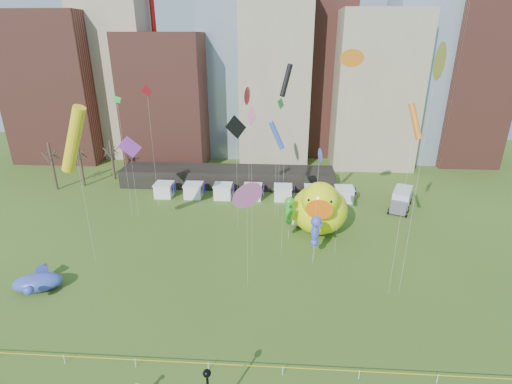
# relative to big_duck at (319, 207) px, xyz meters

# --- Properties ---
(ground) EXTENTS (160.00, 160.00, 0.00)m
(ground) POSITION_rel_big_duck_xyz_m (-10.87, -24.73, -3.72)
(ground) COLOR #3C5B1C
(ground) RESTS_ON ground
(skyline) EXTENTS (101.00, 23.00, 68.00)m
(skyline) POSITION_rel_big_duck_xyz_m (-8.62, 36.33, 17.72)
(skyline) COLOR brown
(skyline) RESTS_ON ground
(pavilion) EXTENTS (38.00, 6.00, 3.20)m
(pavilion) POSITION_rel_big_duck_xyz_m (-14.87, 17.27, -2.12)
(pavilion) COLOR black
(pavilion) RESTS_ON ground
(vendor_tents) EXTENTS (33.24, 2.80, 2.40)m
(vendor_tents) POSITION_rel_big_duck_xyz_m (-9.85, 11.27, -2.62)
(vendor_tents) COLOR white
(vendor_tents) RESTS_ON ground
(bare_trees) EXTENTS (8.44, 6.44, 8.50)m
(bare_trees) POSITION_rel_big_duck_xyz_m (-41.03, 15.81, 0.29)
(bare_trees) COLOR #382B21
(bare_trees) RESTS_ON ground
(caution_tape) EXTENTS (50.00, 0.06, 0.90)m
(caution_tape) POSITION_rel_big_duck_xyz_m (-10.87, -24.73, -3.04)
(caution_tape) COLOR white
(caution_tape) RESTS_ON ground
(big_duck) EXTENTS (8.68, 10.97, 8.11)m
(big_duck) POSITION_rel_big_duck_xyz_m (0.00, 0.00, 0.00)
(big_duck) COLOR #F0FF0D
(big_duck) RESTS_ON ground
(small_duck) EXTENTS (3.93, 4.54, 3.20)m
(small_duck) POSITION_rel_big_duck_xyz_m (-2.80, 1.75, -2.25)
(small_duck) COLOR white
(small_duck) RESTS_ON ground
(seahorse_green) EXTENTS (1.51, 1.78, 6.16)m
(seahorse_green) POSITION_rel_big_duck_xyz_m (-4.12, -2.43, 0.83)
(seahorse_green) COLOR silver
(seahorse_green) RESTS_ON ground
(seahorse_purple) EXTENTS (1.65, 1.87, 5.82)m
(seahorse_purple) POSITION_rel_big_duck_xyz_m (-1.13, -7.26, 0.48)
(seahorse_purple) COLOR silver
(seahorse_purple) RESTS_ON ground
(whale_inflatable) EXTENTS (5.54, 6.36, 2.20)m
(whale_inflatable) POSITION_rel_big_duck_xyz_m (-30.88, -15.06, -2.71)
(whale_inflatable) COLOR #49399C
(whale_inflatable) RESTS_ON ground
(box_truck) EXTENTS (4.86, 7.20, 2.88)m
(box_truck) POSITION_rel_big_duck_xyz_m (13.71, 9.10, -2.24)
(box_truck) COLOR silver
(box_truck) RESTS_ON ground
(kite_0) EXTENTS (1.16, 1.52, 18.96)m
(kite_0) POSITION_rel_big_duck_xyz_m (-24.66, 7.12, 13.56)
(kite_0) COLOR silver
(kite_0) RESTS_ON ground
(kite_1) EXTENTS (2.05, 2.01, 12.05)m
(kite_1) POSITION_rel_big_duck_xyz_m (-8.66, -13.26, 7.05)
(kite_1) COLOR silver
(kite_1) RESTS_ON ground
(kite_2) EXTENTS (2.52, 2.09, 15.93)m
(kite_2) POSITION_rel_big_duck_xyz_m (-11.28, 1.04, 10.42)
(kite_2) COLOR silver
(kite_2) RESTS_ON ground
(kite_3) EXTENTS (1.95, 2.01, 17.68)m
(kite_3) POSITION_rel_big_duck_xyz_m (-27.62, 3.46, 13.42)
(kite_3) COLOR silver
(kite_3) RESTS_ON ground
(kite_4) EXTENTS (4.59, 2.65, 18.93)m
(kite_4) POSITION_rel_big_duck_xyz_m (-27.02, -10.05, 11.44)
(kite_4) COLOR silver
(kite_4) RESTS_ON ground
(kite_5) EXTENTS (2.50, 1.63, 14.71)m
(kite_5) POSITION_rel_big_duck_xyz_m (-6.04, 3.77, 8.91)
(kite_5) COLOR silver
(kite_5) RESTS_ON ground
(kite_6) EXTENTS (1.73, 0.68, 24.02)m
(kite_6) POSITION_rel_big_duck_xyz_m (1.43, -6.64, 19.33)
(kite_6) COLOR silver
(kite_6) RESTS_ON ground
(kite_7) EXTENTS (2.91, 1.56, 12.25)m
(kite_7) POSITION_rel_big_duck_xyz_m (-26.83, 3.89, 6.80)
(kite_7) COLOR silver
(kite_7) RESTS_ON ground
(kite_8) EXTENTS (0.68, 2.58, 18.43)m
(kite_8) POSITION_rel_big_duck_xyz_m (-10.32, 9.06, 13.41)
(kite_8) COLOR silver
(kite_8) RESTS_ON ground
(kite_9) EXTENTS (1.24, 2.08, 18.39)m
(kite_9) POSITION_rel_big_duck_xyz_m (-8.70, -6.27, 13.04)
(kite_9) COLOR silver
(kite_9) RESTS_ON ground
(kite_10) EXTENTS (1.52, 1.95, 22.58)m
(kite_10) POSITION_rel_big_duck_xyz_m (-5.05, -6.30, 17.15)
(kite_10) COLOR silver
(kite_10) RESTS_ON ground
(kite_11) EXTENTS (0.95, 3.51, 17.33)m
(kite_11) POSITION_rel_big_duck_xyz_m (-5.61, 4.65, 13.00)
(kite_11) COLOR silver
(kite_11) RESTS_ON ground
(kite_12) EXTENTS (1.93, 2.78, 24.77)m
(kite_12) POSITION_rel_big_duck_xyz_m (7.24, -13.66, 19.51)
(kite_12) COLOR silver
(kite_12) RESTS_ON ground
(kite_13) EXTENTS (0.36, 1.48, 14.18)m
(kite_13) POSITION_rel_big_duck_xyz_m (-1.34, -8.21, 9.66)
(kite_13) COLOR silver
(kite_13) RESTS_ON ground
(kite_14) EXTENTS (1.46, 1.83, 19.81)m
(kite_14) POSITION_rel_big_duck_xyz_m (6.26, -13.47, 14.48)
(kite_14) COLOR silver
(kite_14) RESTS_ON ground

